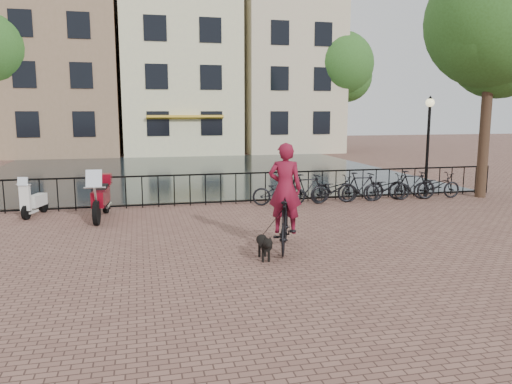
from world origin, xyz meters
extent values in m
plane|color=brown|center=(0.00, 0.00, 0.00)|extent=(100.00, 100.00, 0.00)
plane|color=black|center=(0.00, 17.30, 0.00)|extent=(20.00, 20.00, 0.00)
cube|color=black|center=(0.00, 8.00, 1.00)|extent=(20.00, 0.05, 0.05)
cube|color=black|center=(0.00, 8.00, 0.08)|extent=(20.00, 0.05, 0.05)
cube|color=#7F654A|center=(-7.50, 30.00, 6.00)|extent=(7.50, 9.00, 12.00)
cube|color=beige|center=(0.50, 30.00, 5.50)|extent=(8.00, 9.00, 11.00)
cube|color=gold|center=(0.50, 25.30, 2.60)|extent=(5.00, 0.60, 0.15)
cube|color=#C9B496|center=(8.50, 30.00, 6.25)|extent=(7.00, 9.00, 12.50)
cylinder|color=black|center=(-11.00, 27.00, 3.15)|extent=(0.36, 0.36, 6.30)
cylinder|color=black|center=(9.20, 7.30, 2.80)|extent=(0.36, 0.36, 5.60)
sphere|color=#2B531B|center=(9.20, 7.30, 6.00)|extent=(4.48, 4.48, 4.48)
cylinder|color=black|center=(12.00, 27.00, 2.97)|extent=(0.36, 0.36, 5.95)
sphere|color=#2B531B|center=(12.00, 27.00, 6.38)|extent=(4.76, 4.76, 4.76)
cylinder|color=black|center=(7.20, 7.60, 1.60)|extent=(0.10, 0.10, 3.20)
sphere|color=beige|center=(7.20, 7.60, 3.30)|extent=(0.30, 0.30, 0.30)
imported|color=black|center=(0.49, 2.35, 0.60)|extent=(1.20, 2.08, 1.21)
imported|color=maroon|center=(0.49, 2.35, 1.56)|extent=(1.00, 0.82, 2.36)
imported|color=black|center=(1.80, 7.40, 0.45)|extent=(1.78, 0.84, 0.90)
imported|color=black|center=(2.75, 7.40, 0.50)|extent=(1.71, 0.65, 1.00)
imported|color=black|center=(3.70, 7.40, 0.45)|extent=(1.76, 0.75, 0.90)
imported|color=black|center=(4.65, 7.40, 0.50)|extent=(1.67, 0.48, 1.00)
imported|color=black|center=(5.60, 7.40, 0.45)|extent=(1.72, 0.62, 0.90)
imported|color=black|center=(6.55, 7.40, 0.50)|extent=(1.71, 0.66, 1.00)
imported|color=black|center=(7.50, 7.40, 0.45)|extent=(1.75, 0.69, 0.90)
camera|label=1|loc=(-2.56, -7.86, 3.02)|focal=35.00mm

